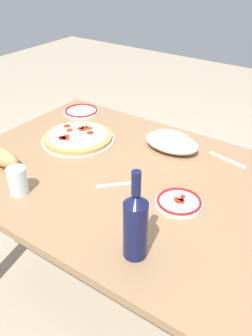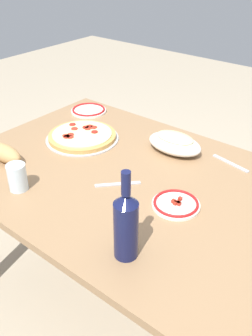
{
  "view_description": "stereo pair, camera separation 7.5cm",
  "coord_description": "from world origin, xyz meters",
  "px_view_note": "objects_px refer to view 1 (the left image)",
  "views": [
    {
      "loc": [
        0.7,
        -0.98,
        1.52
      ],
      "look_at": [
        0.0,
        0.0,
        0.77
      ],
      "focal_mm": 40.06,
      "sensor_mm": 36.0,
      "label": 1
    },
    {
      "loc": [
        0.76,
        -0.94,
        1.52
      ],
      "look_at": [
        0.0,
        0.0,
        0.77
      ],
      "focal_mm": 40.06,
      "sensor_mm": 36.0,
      "label": 2
    }
  ],
  "objects_px": {
    "dining_table": "(126,198)",
    "side_plate_far": "(179,202)",
    "wine_bottle": "(135,224)",
    "pepperoni_pizza": "(78,138)",
    "bread_loaf": "(1,157)",
    "baked_pasta_dish": "(172,141)",
    "side_plate_near": "(81,111)",
    "water_glass": "(18,181)"
  },
  "relations": [
    {
      "from": "wine_bottle",
      "to": "side_plate_far",
      "type": "height_order",
      "value": "wine_bottle"
    },
    {
      "from": "side_plate_far",
      "to": "water_glass",
      "type": "bearing_deg",
      "value": -151.47
    },
    {
      "from": "dining_table",
      "to": "wine_bottle",
      "type": "distance_m",
      "value": 0.48
    },
    {
      "from": "water_glass",
      "to": "side_plate_far",
      "type": "height_order",
      "value": "water_glass"
    },
    {
      "from": "side_plate_near",
      "to": "side_plate_far",
      "type": "height_order",
      "value": "side_plate_far"
    },
    {
      "from": "wine_bottle",
      "to": "baked_pasta_dish",
      "type": "bearing_deg",
      "value": 110.21
    },
    {
      "from": "wine_bottle",
      "to": "bread_loaf",
      "type": "bearing_deg",
      "value": 171.85
    },
    {
      "from": "dining_table",
      "to": "bread_loaf",
      "type": "distance_m",
      "value": 0.52
    },
    {
      "from": "baked_pasta_dish",
      "to": "wine_bottle",
      "type": "distance_m",
      "value": 0.64
    },
    {
      "from": "dining_table",
      "to": "baked_pasta_dish",
      "type": "xyz_separation_m",
      "value": [
        0.04,
        0.27,
        0.15
      ]
    },
    {
      "from": "pepperoni_pizza",
      "to": "water_glass",
      "type": "bearing_deg",
      "value": -77.24
    },
    {
      "from": "dining_table",
      "to": "side_plate_far",
      "type": "distance_m",
      "value": 0.29
    },
    {
      "from": "side_plate_far",
      "to": "bread_loaf",
      "type": "relative_size",
      "value": 0.9
    },
    {
      "from": "dining_table",
      "to": "bread_loaf",
      "type": "xyz_separation_m",
      "value": [
        -0.45,
        -0.23,
        0.15
      ]
    },
    {
      "from": "wine_bottle",
      "to": "water_glass",
      "type": "bearing_deg",
      "value": 178.7
    },
    {
      "from": "pepperoni_pizza",
      "to": "wine_bottle",
      "type": "relative_size",
      "value": 1.16
    },
    {
      "from": "wine_bottle",
      "to": "dining_table",
      "type": "bearing_deg",
      "value": 128.91
    },
    {
      "from": "dining_table",
      "to": "pepperoni_pizza",
      "type": "distance_m",
      "value": 0.38
    },
    {
      "from": "dining_table",
      "to": "wine_bottle",
      "type": "height_order",
      "value": "wine_bottle"
    },
    {
      "from": "pepperoni_pizza",
      "to": "side_plate_far",
      "type": "distance_m",
      "value": 0.61
    },
    {
      "from": "side_plate_far",
      "to": "side_plate_near",
      "type": "bearing_deg",
      "value": 153.48
    },
    {
      "from": "pepperoni_pizza",
      "to": "baked_pasta_dish",
      "type": "bearing_deg",
      "value": 23.54
    },
    {
      "from": "wine_bottle",
      "to": "bread_loaf",
      "type": "distance_m",
      "value": 0.72
    },
    {
      "from": "dining_table",
      "to": "water_glass",
      "type": "height_order",
      "value": "water_glass"
    },
    {
      "from": "wine_bottle",
      "to": "bread_loaf",
      "type": "height_order",
      "value": "wine_bottle"
    },
    {
      "from": "water_glass",
      "to": "side_plate_far",
      "type": "xyz_separation_m",
      "value": [
        0.5,
        0.27,
        -0.04
      ]
    },
    {
      "from": "dining_table",
      "to": "pepperoni_pizza",
      "type": "relative_size",
      "value": 4.12
    },
    {
      "from": "pepperoni_pizza",
      "to": "water_glass",
      "type": "relative_size",
      "value": 3.25
    },
    {
      "from": "water_glass",
      "to": "side_plate_far",
      "type": "bearing_deg",
      "value": 28.53
    },
    {
      "from": "side_plate_far",
      "to": "bread_loaf",
      "type": "bearing_deg",
      "value": -165.64
    },
    {
      "from": "side_plate_far",
      "to": "bread_loaf",
      "type": "distance_m",
      "value": 0.73
    },
    {
      "from": "baked_pasta_dish",
      "to": "water_glass",
      "type": "distance_m",
      "value": 0.65
    },
    {
      "from": "bread_loaf",
      "to": "wine_bottle",
      "type": "bearing_deg",
      "value": -8.15
    },
    {
      "from": "dining_table",
      "to": "wine_bottle",
      "type": "bearing_deg",
      "value": -51.09
    },
    {
      "from": "side_plate_near",
      "to": "bread_loaf",
      "type": "distance_m",
      "value": 0.58
    },
    {
      "from": "side_plate_near",
      "to": "wine_bottle",
      "type": "bearing_deg",
      "value": -40.32
    },
    {
      "from": "pepperoni_pizza",
      "to": "bread_loaf",
      "type": "bearing_deg",
      "value": -108.3
    },
    {
      "from": "baked_pasta_dish",
      "to": "water_glass",
      "type": "bearing_deg",
      "value": -115.98
    },
    {
      "from": "pepperoni_pizza",
      "to": "bread_loaf",
      "type": "xyz_separation_m",
      "value": [
        -0.11,
        -0.33,
        0.02
      ]
    },
    {
      "from": "dining_table",
      "to": "side_plate_far",
      "type": "bearing_deg",
      "value": -10.2
    },
    {
      "from": "wine_bottle",
      "to": "water_glass",
      "type": "relative_size",
      "value": 2.81
    },
    {
      "from": "pepperoni_pizza",
      "to": "wine_bottle",
      "type": "distance_m",
      "value": 0.75
    }
  ]
}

